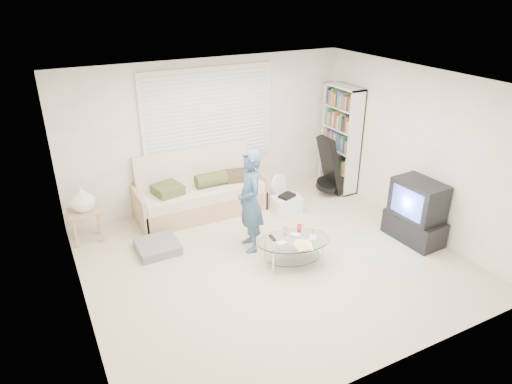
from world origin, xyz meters
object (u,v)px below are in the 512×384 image
futon_sofa (200,193)px  tv_unit (416,212)px  bookshelf (341,139)px  coffee_table (294,244)px

futon_sofa → tv_unit: futon_sofa is taller
futon_sofa → bookshelf: bearing=-5.4°
tv_unit → coffee_table: bearing=172.1°
futon_sofa → tv_unit: size_ratio=2.26×
futon_sofa → tv_unit: (2.55, -2.35, 0.12)m
futon_sofa → bookshelf: 2.76m
coffee_table → tv_unit: bearing=-7.9°
tv_unit → coffee_table: tv_unit is taller
tv_unit → bookshelf: bearing=86.6°
bookshelf → tv_unit: bookshelf is taller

